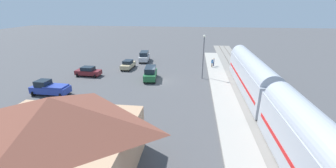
# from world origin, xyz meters

# --- Properties ---
(ground_plane) EXTENTS (200.00, 200.00, 0.00)m
(ground_plane) POSITION_xyz_m (0.00, 0.00, 0.00)
(ground_plane) COLOR #4C4C4F
(railway_track) EXTENTS (4.80, 70.00, 0.30)m
(railway_track) POSITION_xyz_m (-14.00, 0.00, 0.09)
(railway_track) COLOR gray
(railway_track) RESTS_ON ground
(platform) EXTENTS (3.20, 46.00, 0.30)m
(platform) POSITION_xyz_m (-10.00, 0.00, 0.15)
(platform) COLOR #A8A399
(platform) RESTS_ON ground
(station_building) EXTENTS (11.82, 8.98, 6.26)m
(station_building) POSITION_xyz_m (4.00, 22.00, 3.25)
(station_building) COLOR tan
(station_building) RESTS_ON ground
(pedestrian_on_platform) EXTENTS (0.36, 0.36, 1.71)m
(pedestrian_on_platform) POSITION_xyz_m (-9.70, -9.64, 1.28)
(pedestrian_on_platform) COLOR #23284C
(pedestrian_on_platform) RESTS_ON platform
(pedestrian_waiting_far) EXTENTS (0.36, 0.36, 1.71)m
(pedestrian_waiting_far) POSITION_xyz_m (-9.31, -8.74, 1.28)
(pedestrian_waiting_far) COLOR brown
(pedestrian_waiting_far) RESTS_ON platform
(suv_green) EXTENTS (2.47, 5.08, 2.22)m
(suv_green) POSITION_xyz_m (1.70, -0.45, 1.15)
(suv_green) COLOR #236638
(suv_green) RESTS_ON ground
(pickup_blue) EXTENTS (5.49, 2.69, 2.14)m
(pickup_blue) POSITION_xyz_m (14.59, 8.03, 1.03)
(pickup_blue) COLOR #283D9E
(pickup_blue) RESTS_ON ground
(sedan_tan) EXTENTS (2.04, 4.58, 1.74)m
(sedan_tan) POSITION_xyz_m (7.55, -6.54, 0.88)
(sedan_tan) COLOR #C6B284
(sedan_tan) RESTS_ON ground
(sedan_maroon) EXTENTS (4.58, 2.44, 1.74)m
(sedan_maroon) POSITION_xyz_m (13.26, -0.93, 0.88)
(sedan_maroon) COLOR maroon
(sedan_maroon) RESTS_ON ground
(suv_silver) EXTENTS (2.46, 5.08, 2.22)m
(suv_silver) POSITION_xyz_m (5.69, -13.00, 1.15)
(suv_silver) COLOR silver
(suv_silver) RESTS_ON ground
(light_pole_near_platform) EXTENTS (0.44, 0.44, 7.55)m
(light_pole_near_platform) POSITION_xyz_m (-7.20, -2.13, 4.77)
(light_pole_near_platform) COLOR #515156
(light_pole_near_platform) RESTS_ON ground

